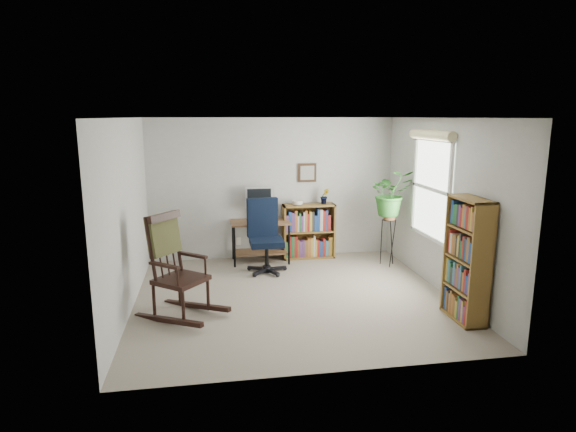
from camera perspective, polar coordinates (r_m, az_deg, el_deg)
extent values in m
cube|color=gray|center=(6.65, 0.57, -9.60)|extent=(4.20, 4.00, 0.00)
cube|color=silver|center=(6.19, 0.62, 11.57)|extent=(4.20, 4.00, 0.00)
cube|color=#B1B1AD|center=(8.26, -1.81, 3.25)|extent=(4.20, 0.00, 2.40)
cube|color=#B1B1AD|center=(4.41, 5.11, -4.36)|extent=(4.20, 0.00, 2.40)
cube|color=#B1B1AD|center=(6.30, -18.56, -0.03)|extent=(0.00, 4.00, 2.40)
cube|color=#B1B1AD|center=(6.98, 17.83, 1.12)|extent=(0.00, 4.00, 2.40)
cube|color=black|center=(7.91, -3.22, -0.72)|extent=(0.40, 0.15, 0.02)
imported|color=#2B6C26|center=(7.86, 12.17, 5.27)|extent=(1.69, 1.87, 1.46)
imported|color=#2B6C26|center=(8.29, 4.37, 1.83)|extent=(0.13, 0.24, 0.11)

